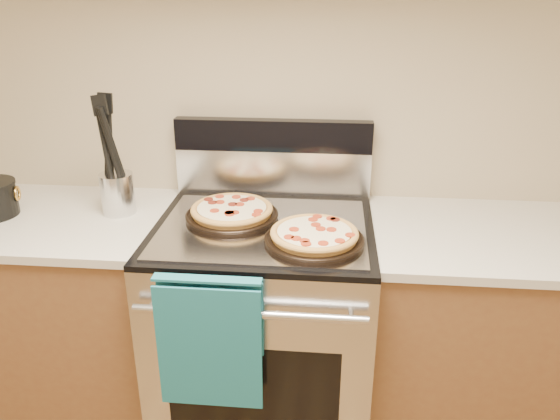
# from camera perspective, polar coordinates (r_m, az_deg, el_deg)

# --- Properties ---
(wall_back) EXTENTS (4.00, 0.00, 4.00)m
(wall_back) POSITION_cam_1_polar(r_m,az_deg,el_deg) (2.11, -0.65, 13.09)
(wall_back) COLOR tan
(wall_back) RESTS_ON ground
(range_body) EXTENTS (0.76, 0.68, 0.90)m
(range_body) POSITION_cam_1_polar(r_m,az_deg,el_deg) (2.14, -1.55, -13.15)
(range_body) COLOR #B7B7BC
(range_body) RESTS_ON ground
(oven_window) EXTENTS (0.56, 0.01, 0.40)m
(oven_window) POSITION_cam_1_polar(r_m,az_deg,el_deg) (1.88, -2.84, -19.09)
(oven_window) COLOR black
(oven_window) RESTS_ON range_body
(cooktop) EXTENTS (0.76, 0.68, 0.02)m
(cooktop) POSITION_cam_1_polar(r_m,az_deg,el_deg) (1.91, -1.70, -1.85)
(cooktop) COLOR black
(cooktop) RESTS_ON range_body
(backsplash_lower) EXTENTS (0.76, 0.06, 0.18)m
(backsplash_lower) POSITION_cam_1_polar(r_m,az_deg,el_deg) (2.16, -0.72, 3.97)
(backsplash_lower) COLOR silver
(backsplash_lower) RESTS_ON cooktop
(backsplash_upper) EXTENTS (0.76, 0.06, 0.12)m
(backsplash_upper) POSITION_cam_1_polar(r_m,az_deg,el_deg) (2.11, -0.74, 7.82)
(backsplash_upper) COLOR black
(backsplash_upper) RESTS_ON backsplash_lower
(oven_handle) EXTENTS (0.70, 0.03, 0.03)m
(oven_handle) POSITION_cam_1_polar(r_m,az_deg,el_deg) (1.63, -3.28, -10.80)
(oven_handle) COLOR silver
(oven_handle) RESTS_ON range_body
(dish_towel) EXTENTS (0.32, 0.05, 0.42)m
(dish_towel) POSITION_cam_1_polar(r_m,az_deg,el_deg) (1.71, -7.29, -13.33)
(dish_towel) COLOR #18547A
(dish_towel) RESTS_ON oven_handle
(foil_sheet) EXTENTS (0.70, 0.55, 0.01)m
(foil_sheet) POSITION_cam_1_polar(r_m,az_deg,el_deg) (1.87, -1.81, -1.86)
(foil_sheet) COLOR gray
(foil_sheet) RESTS_ON cooktop
(cabinet_left) EXTENTS (1.00, 0.62, 0.88)m
(cabinet_left) POSITION_cam_1_polar(r_m,az_deg,el_deg) (2.42, -23.01, -10.77)
(cabinet_left) COLOR brown
(cabinet_left) RESTS_ON ground
(countertop_left) EXTENTS (1.02, 0.64, 0.03)m
(countertop_left) POSITION_cam_1_polar(r_m,az_deg,el_deg) (2.22, -24.77, -0.83)
(countertop_left) COLOR #BCB6A8
(countertop_left) RESTS_ON cabinet_left
(cabinet_right) EXTENTS (1.00, 0.62, 0.88)m
(cabinet_right) POSITION_cam_1_polar(r_m,az_deg,el_deg) (2.26, 22.00, -13.23)
(cabinet_right) COLOR brown
(cabinet_right) RESTS_ON ground
(countertop_right) EXTENTS (1.02, 0.64, 0.03)m
(countertop_right) POSITION_cam_1_polar(r_m,az_deg,el_deg) (2.04, 23.84, -2.70)
(countertop_right) COLOR #BCB6A8
(countertop_right) RESTS_ON cabinet_right
(pepperoni_pizza_back) EXTENTS (0.39, 0.39, 0.04)m
(pepperoni_pizza_back) POSITION_cam_1_polar(r_m,az_deg,el_deg) (1.95, -5.05, -0.19)
(pepperoni_pizza_back) COLOR #B07E35
(pepperoni_pizza_back) RESTS_ON foil_sheet
(pepperoni_pizza_front) EXTENTS (0.35, 0.35, 0.04)m
(pepperoni_pizza_front) POSITION_cam_1_polar(r_m,az_deg,el_deg) (1.76, 3.60, -2.71)
(pepperoni_pizza_front) COLOR #B07E35
(pepperoni_pizza_front) RESTS_ON foil_sheet
(utensil_crock) EXTENTS (0.16, 0.16, 0.15)m
(utensil_crock) POSITION_cam_1_polar(r_m,az_deg,el_deg) (2.09, -16.59, 1.67)
(utensil_crock) COLOR silver
(utensil_crock) RESTS_ON countertop_left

